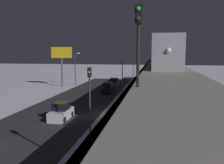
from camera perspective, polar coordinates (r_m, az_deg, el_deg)
name	(u,v)px	position (r m, az deg, el deg)	size (l,w,h in m)	color
ground_plane	(107,114)	(31.06, -1.26, -7.52)	(240.00, 240.00, 0.00)	silver
avenue_asphalt	(60,112)	(32.81, -12.04, -6.88)	(11.00, 80.50, 0.01)	#28282D
elevated_railway	(164,73)	(29.60, 12.02, 1.98)	(5.00, 80.50, 6.08)	gray
subway_train	(162,52)	(40.26, 11.73, 6.98)	(2.94, 36.87, 3.40)	#999EA8
rail_signal	(138,31)	(12.11, 6.19, 11.71)	(0.36, 0.41, 4.00)	black
sedan_white	(61,112)	(29.26, -11.86, -7.00)	(1.91, 4.02, 1.97)	silver
sedan_green	(114,83)	(54.58, 0.54, -0.33)	(1.80, 4.41, 1.97)	#2D6038
sedan_black	(108,88)	(47.11, -0.99, -1.51)	(1.80, 4.79, 1.97)	black
traffic_light_near	(90,91)	(22.98, -5.27, -2.04)	(0.32, 0.44, 6.40)	#2D2D2D
traffic_light_mid	(122,71)	(45.60, 2.42, 2.50)	(0.32, 0.44, 6.40)	#2D2D2D
traffic_light_far	(133,65)	(68.59, 4.99, 4.01)	(0.32, 0.44, 6.40)	#2D2D2D
traffic_light_distant	(139,62)	(91.68, 6.28, 4.76)	(0.32, 0.44, 6.40)	#2D2D2D
commercial_billboard	(62,56)	(55.96, -11.74, 5.90)	(4.80, 0.36, 8.90)	#4C4C51
street_lamp_far	(76,65)	(57.51, -8.44, 3.99)	(1.35, 0.44, 7.65)	#38383D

